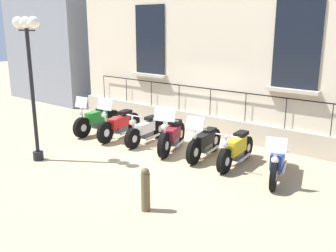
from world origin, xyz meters
TOP-DOWN VIEW (x-y plane):
  - ground_plane at (0.00, 0.00)m, footprint 60.00×60.00m
  - building_facade at (-2.46, -0.00)m, footprint 0.82×12.21m
  - motorcycle_green at (0.05, -3.20)m, footprint 2.13×0.62m
  - motorcycle_red at (0.02, -2.16)m, footprint 2.15×0.67m
  - motorcycle_white at (-0.13, -1.13)m, footprint 2.00×0.55m
  - motorcycle_maroon at (-0.01, 0.00)m, footprint 1.91×0.90m
  - motorcycle_black at (-0.12, 1.06)m, footprint 1.94×0.63m
  - motorcycle_yellow at (-0.15, 2.04)m, footprint 1.99×0.64m
  - motorcycle_blue at (-0.00, 3.26)m, footprint 2.12×0.85m
  - lamppost at (2.89, -2.40)m, footprint 0.30×1.00m
  - bollard at (3.24, 1.88)m, footprint 0.19×0.19m
  - distant_building at (-4.52, -9.45)m, footprint 5.48×5.08m

SIDE VIEW (x-z plane):
  - ground_plane at x=0.00m, z-range 0.00..0.00m
  - motorcycle_white at x=-0.13m, z-range -0.12..0.89m
  - motorcycle_yellow at x=-0.15m, z-range -0.07..0.91m
  - motorcycle_black at x=-0.12m, z-range -0.21..1.09m
  - motorcycle_green at x=0.05m, z-range -0.23..1.12m
  - motorcycle_maroon at x=-0.01m, z-range -0.25..1.15m
  - motorcycle_blue at x=0.00m, z-range -0.16..1.06m
  - bollard at x=3.24m, z-range 0.00..0.91m
  - motorcycle_red at x=0.02m, z-range -0.25..1.18m
  - lamppost at x=2.89m, z-range 0.78..4.60m
  - building_facade at x=-2.46m, z-range -0.10..6.76m
  - distant_building at x=-4.52m, z-range 0.00..6.70m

